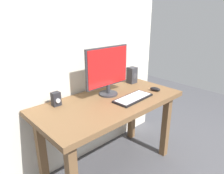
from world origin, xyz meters
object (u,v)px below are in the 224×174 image
mouse (155,89)px  speaker_right (132,75)px  desk (110,111)px  monitor (108,70)px  audio_controller (56,99)px  keyboard_primary (133,98)px

mouse → speaker_right: bearing=69.6°
desk → speaker_right: size_ratio=7.66×
mouse → desk: bearing=147.8°
mouse → monitor: bearing=131.2°
mouse → speaker_right: (0.03, 0.34, 0.07)m
mouse → audio_controller: 0.98m
keyboard_primary → speaker_right: bearing=43.2°
desk → mouse: 0.53m
keyboard_primary → speaker_right: size_ratio=2.26×
speaker_right → audio_controller: 0.93m
desk → mouse: size_ratio=12.92×
desk → speaker_right: bearing=20.9°
desk → audio_controller: 0.50m
monitor → speaker_right: size_ratio=2.75×
desk → monitor: size_ratio=2.79×
desk → keyboard_primary: size_ratio=3.39×
audio_controller → monitor: bearing=-12.1°
speaker_right → audio_controller: bearing=178.1°
desk → speaker_right: 0.59m
mouse → audio_controller: (-0.90, 0.37, 0.04)m
desk → audio_controller: (-0.41, 0.23, 0.17)m
keyboard_primary → speaker_right: speaker_right is taller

